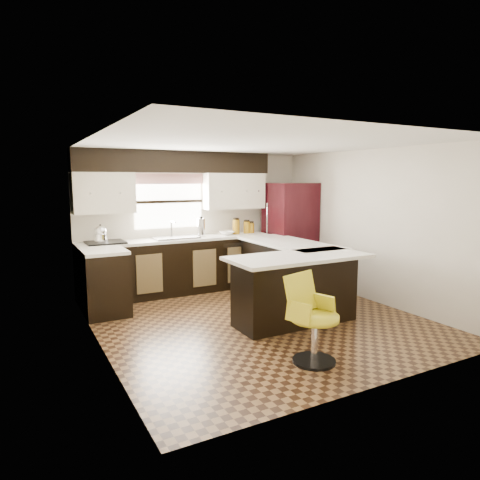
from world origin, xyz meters
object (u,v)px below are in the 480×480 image
peninsula_long (286,273)px  peninsula_return (295,290)px  refrigerator (290,233)px  bar_chair (315,320)px

peninsula_long → peninsula_return: bearing=-118.3°
peninsula_return → refrigerator: (1.31, 2.00, 0.48)m
bar_chair → peninsula_long: bearing=45.7°
peninsula_long → bar_chair: (-1.09, -2.11, 0.02)m
peninsula_long → bar_chair: 2.38m
peninsula_return → bar_chair: bar_chair is taller
peninsula_return → bar_chair: bearing=-116.3°
refrigerator → bar_chair: bearing=-120.7°
peninsula_long → bar_chair: bar_chair is taller
peninsula_long → refrigerator: (0.78, 1.03, 0.48)m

